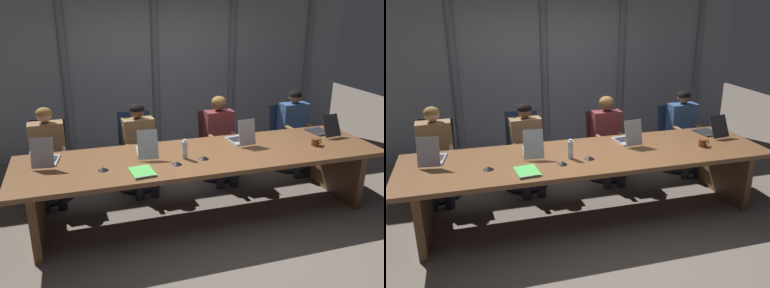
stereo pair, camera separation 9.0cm
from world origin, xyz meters
TOP-DOWN VIEW (x-y plane):
  - ground_plane at (0.00, 0.00)m, footprint 13.37×13.37m
  - conference_table at (0.00, 0.00)m, footprint 4.10×1.12m
  - curtain_backdrop at (-0.00, 2.35)m, footprint 6.69×0.17m
  - laptop_left_end at (-1.67, 0.22)m, footprint 0.27×0.42m
  - laptop_left_mid at (-0.60, 0.19)m, footprint 0.26×0.49m
  - laptop_center at (0.56, 0.24)m, footprint 0.27×0.41m
  - laptop_right_mid at (1.72, 0.25)m, footprint 0.29×0.45m
  - office_chair_left_end at (-1.72, 1.03)m, footprint 0.60×0.61m
  - office_chair_left_mid at (-0.59, 1.03)m, footprint 0.60×0.60m
  - office_chair_center at (0.56, 1.02)m, footprint 0.60×0.60m
  - office_chair_right_mid at (1.69, 1.02)m, footprint 0.60×0.60m
  - person_left_end at (-1.69, 0.87)m, footprint 0.43×0.56m
  - person_left_mid at (-0.57, 0.87)m, footprint 0.43×0.56m
  - person_center at (0.54, 0.87)m, footprint 0.40×0.55m
  - person_right_mid at (1.71, 0.87)m, footprint 0.41×0.55m
  - water_bottle_primary at (-0.24, -0.07)m, footprint 0.06×0.06m
  - coffee_mug_near at (1.36, -0.12)m, footprint 0.14×0.10m
  - conference_mic_left_side at (-0.37, -0.22)m, footprint 0.11×0.11m
  - conference_mic_middle at (-1.12, -0.14)m, footprint 0.11×0.11m
  - conference_mic_right_side at (-0.05, -0.15)m, footprint 0.11×0.11m
  - spiral_notepad at (-0.75, -0.32)m, footprint 0.25×0.33m

SIDE VIEW (x-z plane):
  - ground_plane at x=0.00m, z-range 0.00..0.00m
  - office_chair_center at x=0.56m, z-range -0.11..0.80m
  - office_chair_right_mid at x=1.69m, z-range -0.11..0.81m
  - office_chair_left_end at x=-1.72m, z-range -0.12..0.84m
  - office_chair_left_mid at x=-0.59m, z-range -0.12..0.86m
  - conference_table at x=0.00m, z-range 0.23..0.98m
  - person_left_mid at x=-0.57m, z-range 0.08..1.22m
  - person_right_mid at x=1.71m, z-range 0.08..1.25m
  - person_left_end at x=-1.69m, z-range 0.08..1.26m
  - person_center at x=0.54m, z-range 0.08..1.25m
  - spiral_notepad at x=-0.75m, z-range 0.74..0.77m
  - conference_mic_left_side at x=-0.37m, z-range 0.75..0.78m
  - conference_mic_middle at x=-1.12m, z-range 0.75..0.78m
  - conference_mic_right_side at x=-0.05m, z-range 0.75..0.78m
  - coffee_mug_near at x=1.36m, z-range 0.75..0.83m
  - laptop_right_mid at x=1.72m, z-range 0.66..0.94m
  - laptop_left_mid at x=-0.60m, z-range 0.65..0.96m
  - laptop_center at x=0.56m, z-range 0.65..0.96m
  - laptop_left_end at x=-1.67m, z-range 0.65..0.97m
  - water_bottle_primary at x=-0.24m, z-range 0.74..0.95m
  - curtain_backdrop at x=0.00m, z-range 0.00..2.72m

